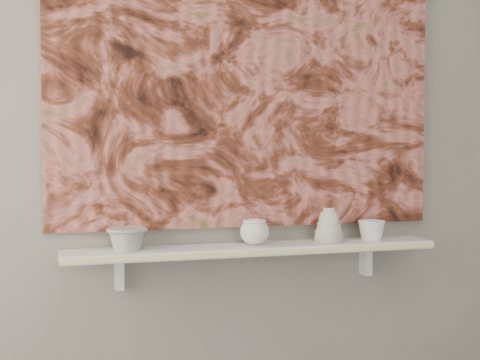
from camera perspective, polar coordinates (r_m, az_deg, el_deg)
name	(u,v)px	position (r m, az deg, el deg)	size (l,w,h in m)	color
wall_back	(247,132)	(2.55, 0.58, 4.12)	(3.60, 3.60, 0.00)	slate
shelf	(254,249)	(2.49, 1.22, -5.90)	(1.40, 0.18, 0.03)	silver
shelf_stripe	(262,253)	(2.40, 1.90, -6.22)	(1.40, 0.01, 0.02)	#F5E5A3
bracket_left	(119,273)	(2.46, -10.28, -7.80)	(0.03, 0.06, 0.12)	silver
bracket_right	(366,260)	(2.74, 10.67, -6.72)	(0.03, 0.06, 0.12)	silver
painting	(248,82)	(2.55, 0.68, 8.40)	(1.50, 0.03, 1.10)	brown
house_motif	(357,162)	(2.69, 9.94, 1.49)	(0.09, 0.00, 0.08)	black
bowl_grey	(127,239)	(2.38, -9.62, -4.95)	(0.14, 0.14, 0.08)	gray
cup_cream	(255,232)	(2.48, 1.25, -4.43)	(0.11, 0.11, 0.10)	silver
bell_vessel	(329,225)	(2.58, 7.60, -3.79)	(0.12, 0.12, 0.13)	beige
bowl_white	(371,230)	(2.66, 11.15, -4.21)	(0.11, 0.11, 0.08)	white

